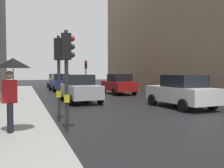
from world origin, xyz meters
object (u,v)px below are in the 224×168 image
Objects in this scene: car_red_sedan at (119,84)px; pedestrian_with_umbrella at (12,74)px; traffic_light_near_left at (67,62)px; car_silver_hatchback at (79,88)px; traffic_light_far_median at (86,69)px; traffic_light_near_right at (59,62)px; car_blue_van at (61,82)px; car_yellow_taxi at (56,81)px; car_white_compact at (181,91)px.

car_red_sedan is 1.98× the size of pedestrian_with_umbrella.
car_silver_hatchback is at bearing 74.93° from traffic_light_near_left.
traffic_light_far_median is at bearing 74.35° from car_silver_hatchback.
traffic_light_far_median is 1.00× the size of traffic_light_near_right.
car_silver_hatchback is 1.00× the size of car_blue_van.
traffic_light_far_median reaches higher than pedestrian_with_umbrella.
car_yellow_taxi is 1.99× the size of pedestrian_with_umbrella.
car_white_compact is (6.62, 1.43, -1.40)m from traffic_light_near_right.
car_yellow_taxi is (2.53, 23.78, -1.35)m from traffic_light_near_left.
traffic_light_far_median is at bearing 70.51° from pedestrian_with_umbrella.
traffic_light_near_right is at bearing -167.84° from car_white_compact.
car_yellow_taxi is 1.00× the size of car_blue_van.
car_blue_van is (-3.09, -1.59, -1.40)m from traffic_light_far_median.
pedestrian_with_umbrella is at bearing -102.19° from car_blue_van.
car_blue_van is at bearing 126.37° from car_red_sedan.
pedestrian_with_umbrella reaches higher than car_blue_van.
pedestrian_with_umbrella is (-3.95, -18.30, 0.96)m from car_blue_van.
traffic_light_near_right reaches higher than car_white_compact.
pedestrian_with_umbrella is at bearing -99.81° from car_yellow_taxi.
pedestrian_with_umbrella is at bearing -115.06° from car_silver_hatchback.
car_red_sedan is (6.55, 10.49, -1.40)m from traffic_light_near_right.
car_red_sedan is 1.00× the size of car_yellow_taxi.
car_blue_van is 18.75m from pedestrian_with_umbrella.
traffic_light_near_left is 0.98× the size of traffic_light_far_median.
traffic_light_near_left is at bearing -97.35° from car_blue_van.
car_red_sedan is 0.99× the size of car_blue_van.
traffic_light_near_left is at bearing -105.43° from traffic_light_far_median.
car_yellow_taxi is (2.54, 21.99, -1.40)m from traffic_light_near_right.
traffic_light_near_right is 6.92m from car_white_compact.
traffic_light_far_median is 1.54× the size of pedestrian_with_umbrella.
traffic_light_near_right reaches higher than pedestrian_with_umbrella.
traffic_light_far_median is 3.74m from car_blue_van.
car_white_compact is 1.01× the size of car_yellow_taxi.
traffic_light_near_right reaches higher than traffic_light_far_median.
car_silver_hatchback is at bearing -105.65° from traffic_light_far_median.
car_silver_hatchback is at bearing 136.67° from car_white_compact.
car_silver_hatchback and car_white_compact have the same top height.
traffic_light_near_right is 0.77× the size of car_silver_hatchback.
traffic_light_near_right is (-5.41, -17.82, 0.01)m from traffic_light_far_median.
traffic_light_far_median reaches higher than car_blue_van.
pedestrian_with_umbrella is (-1.63, -2.07, -0.44)m from traffic_light_near_right.
traffic_light_far_median is 0.77× the size of car_silver_hatchback.
car_white_compact and car_blue_van have the same top height.
car_yellow_taxi is (0.50, 16.23, 0.00)m from car_silver_hatchback.
traffic_light_near_left is at bearing -96.08° from car_yellow_taxi.
traffic_light_far_median is 12.60m from car_silver_hatchback.
car_red_sedan is at bearing 46.34° from car_silver_hatchback.
car_blue_van is at bearing 88.40° from car_silver_hatchback.
car_white_compact and car_red_sedan have the same top height.
car_yellow_taxi is (-4.09, 20.56, 0.00)m from car_white_compact.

